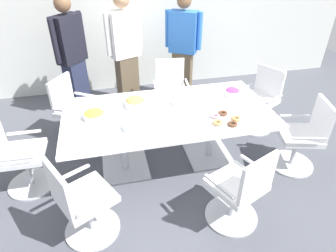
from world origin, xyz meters
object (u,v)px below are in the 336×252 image
snack_bowl_chips_yellow (94,115)px  office_chair_2 (240,192)px  person_standing_0 (72,56)px  donut_platter (225,119)px  person_standing_1 (125,51)px  snack_bowl_candy_mix (232,92)px  office_chair_3 (302,139)px  office_chair_4 (260,102)px  office_chair_5 (171,94)px  napkin_pile (178,102)px  snack_bowl_cookies (135,102)px  plate_stack (133,126)px  person_standing_2 (183,47)px  office_chair_1 (82,204)px  conference_table (168,121)px  office_chair_6 (75,113)px  office_chair_0 (19,158)px

snack_bowl_chips_yellow → office_chair_2: bearing=-40.6°
person_standing_0 → donut_platter: person_standing_0 is taller
office_chair_2 → person_standing_1: 2.84m
snack_bowl_candy_mix → donut_platter: 0.64m
person_standing_0 → office_chair_3: bearing=94.1°
office_chair_4 → office_chair_5: size_ratio=1.00×
office_chair_3 → person_standing_0: person_standing_0 is taller
napkin_pile → office_chair_4: bearing=16.3°
snack_bowl_cookies → office_chair_3: bearing=-18.4°
person_standing_0 → plate_stack: (0.67, -1.85, -0.17)m
plate_stack → napkin_pile: bearing=32.5°
donut_platter → napkin_pile: 0.62m
office_chair_3 → person_standing_2: size_ratio=0.52×
office_chair_1 → office_chair_2: same height
conference_table → person_standing_0: person_standing_0 is taller
person_standing_1 → plate_stack: size_ratio=8.03×
conference_table → office_chair_2: 1.18m
conference_table → office_chair_3: size_ratio=2.64×
person_standing_0 → snack_bowl_chips_yellow: person_standing_0 is taller
office_chair_6 → snack_bowl_chips_yellow: size_ratio=3.72×
donut_platter → plate_stack: 1.01m
person_standing_2 → snack_bowl_candy_mix: size_ratio=8.95×
conference_table → napkin_pile: napkin_pile is taller
conference_table → person_standing_1: size_ratio=1.32×
person_standing_0 → donut_platter: bearing=82.0°
office_chair_1 → napkin_pile: office_chair_1 is taller
office_chair_5 → donut_platter: office_chair_5 is taller
office_chair_1 → plate_stack: size_ratio=4.02×
person_standing_0 → napkin_pile: size_ratio=12.20×
office_chair_1 → office_chair_5: (1.31, 1.96, 0.00)m
office_chair_2 → office_chair_4: bearing=33.8°
snack_bowl_candy_mix → napkin_pile: size_ratio=1.31×
snack_bowl_chips_yellow → office_chair_0: bearing=-173.8°
office_chair_1 → person_standing_0: 2.54m
office_chair_5 → person_standing_0: bearing=-14.0°
plate_stack → napkin_pile: 0.71m
office_chair_0 → office_chair_6: same height
plate_stack → napkin_pile: napkin_pile is taller
office_chair_5 → plate_stack: office_chair_5 is taller
office_chair_0 → snack_bowl_chips_yellow: bearing=97.6°
office_chair_0 → plate_stack: office_chair_0 is taller
snack_bowl_cookies → napkin_pile: (0.51, -0.08, -0.02)m
snack_bowl_chips_yellow → snack_bowl_candy_mix: (1.72, 0.17, 0.00)m
snack_bowl_chips_yellow → snack_bowl_cookies: size_ratio=0.96×
office_chair_5 → donut_platter: size_ratio=2.66×
office_chair_1 → snack_bowl_candy_mix: 2.23m
office_chair_6 → person_standing_0: (0.03, 0.78, 0.54)m
person_standing_1 → office_chair_5: bearing=116.1°
donut_platter → napkin_pile: napkin_pile is taller
donut_platter → plate_stack: (-1.01, 0.09, 0.01)m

